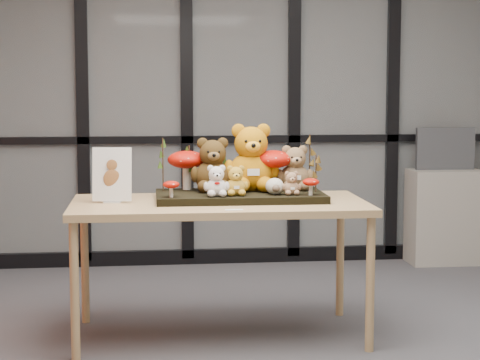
{
  "coord_description": "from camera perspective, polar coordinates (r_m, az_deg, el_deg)",
  "views": [
    {
      "loc": [
        -0.85,
        -4.73,
        1.53
      ],
      "look_at": [
        -0.26,
        0.32,
        0.95
      ],
      "focal_mm": 65.0,
      "sensor_mm": 36.0,
      "label": 1
    }
  ],
  "objects": [
    {
      "name": "mushroom_back_left",
      "position": [
        5.37,
        -3.51,
        0.78
      ],
      "size": [
        0.24,
        0.24,
        0.27
      ],
      "primitive_type": null,
      "color": "#AA0F05",
      "rests_on": "diorama_tray"
    },
    {
      "name": "room_shell",
      "position": [
        4.81,
        3.55,
        8.26
      ],
      "size": [
        5.0,
        5.0,
        5.0
      ],
      "color": "beige",
      "rests_on": "floor"
    },
    {
      "name": "bear_tan_back",
      "position": [
        5.37,
        3.61,
        0.96
      ],
      "size": [
        0.23,
        0.21,
        0.3
      ],
      "primitive_type": null,
      "rotation": [
        0.0,
        0.0,
        -0.01
      ],
      "color": "brown",
      "rests_on": "diorama_tray"
    },
    {
      "name": "sprig_green_centre",
      "position": [
        5.4,
        -1.2,
        0.71
      ],
      "size": [
        0.05,
        0.05,
        0.25
      ],
      "primitive_type": null,
      "color": "#203C0D",
      "rests_on": "diorama_tray"
    },
    {
      "name": "mushroom_front_right",
      "position": [
        5.12,
        4.67,
        -0.38
      ],
      "size": [
        0.1,
        0.1,
        0.11
      ],
      "primitive_type": null,
      "color": "#AA0F05",
      "rests_on": "diorama_tray"
    },
    {
      "name": "bear_beige_small",
      "position": [
        5.13,
        3.4,
        -0.12
      ],
      "size": [
        0.12,
        0.11,
        0.15
      ],
      "primitive_type": null,
      "rotation": [
        0.0,
        0.0,
        -0.01
      ],
      "color": "#A17754",
      "rests_on": "diorama_tray"
    },
    {
      "name": "plush_cream_hedgehog",
      "position": [
        5.14,
        2.29,
        -0.36
      ],
      "size": [
        0.08,
        0.08,
        0.11
      ],
      "primitive_type": null,
      "rotation": [
        0.0,
        0.0,
        -0.01
      ],
      "color": "silver",
      "rests_on": "diorama_tray"
    },
    {
      "name": "sprig_dry_mid_right",
      "position": [
        5.26,
        5.0,
        0.44
      ],
      "size": [
        0.05,
        0.05,
        0.23
      ],
      "primitive_type": null,
      "color": "brown",
      "rests_on": "diorama_tray"
    },
    {
      "name": "diorama_tray",
      "position": [
        5.23,
        -0.0,
        -1.07
      ],
      "size": [
        1.01,
        0.51,
        0.04
      ],
      "primitive_type": "cube",
      "rotation": [
        0.0,
        0.0,
        -0.01
      ],
      "color": "black",
      "rests_on": "display_table"
    },
    {
      "name": "glass_partition",
      "position": [
        7.25,
        0.05,
        5.6
      ],
      "size": [
        4.9,
        0.06,
        2.78
      ],
      "color": "#2D383F",
      "rests_on": "floor"
    },
    {
      "name": "bear_small_yellow",
      "position": [
        5.09,
        -0.28,
        0.07
      ],
      "size": [
        0.15,
        0.14,
        0.19
      ],
      "primitive_type": null,
      "rotation": [
        0.0,
        0.0,
        -0.01
      ],
      "color": "gold",
      "rests_on": "diorama_tray"
    },
    {
      "name": "sprig_dry_far_right",
      "position": [
        5.38,
        4.59,
        1.2
      ],
      "size": [
        0.05,
        0.05,
        0.34
      ],
      "primitive_type": null,
      "color": "brown",
      "rests_on": "diorama_tray"
    },
    {
      "name": "bear_brown_medium",
      "position": [
        5.29,
        -1.8,
        1.21
      ],
      "size": [
        0.28,
        0.25,
        0.36
      ],
      "primitive_type": null,
      "rotation": [
        0.0,
        0.0,
        -0.01
      ],
      "color": "#432E11",
      "rests_on": "diorama_tray"
    },
    {
      "name": "bear_pooh_yellow",
      "position": [
        5.32,
        0.72,
        1.73
      ],
      "size": [
        0.35,
        0.32,
        0.45
      ],
      "primitive_type": null,
      "rotation": [
        0.0,
        0.0,
        -0.01
      ],
      "color": "#C2780B",
      "rests_on": "diorama_tray"
    },
    {
      "name": "monitor",
      "position": [
        7.47,
        13.32,
        2.02
      ],
      "size": [
        0.5,
        0.05,
        0.35
      ],
      "color": "#47494E",
      "rests_on": "cabinet"
    },
    {
      "name": "bear_white_bow",
      "position": [
        5.06,
        -1.56,
        0.06
      ],
      "size": [
        0.16,
        0.14,
        0.2
      ],
      "primitive_type": null,
      "rotation": [
        0.0,
        0.0,
        -0.01
      ],
      "color": "white",
      "rests_on": "diorama_tray"
    },
    {
      "name": "label_card",
      "position": [
        4.82,
        -0.39,
        -1.97
      ],
      "size": [
        0.1,
        0.03,
        0.0
      ],
      "primitive_type": "cube",
      "color": "white",
      "rests_on": "display_table"
    },
    {
      "name": "mushroom_front_left",
      "position": [
        5.03,
        -4.53,
        -0.54
      ],
      "size": [
        0.1,
        0.1,
        0.11
      ],
      "primitive_type": null,
      "color": "#AA0F05",
      "rests_on": "diorama_tray"
    },
    {
      "name": "sprig_green_mid_left",
      "position": [
        5.38,
        -3.35,
        0.83
      ],
      "size": [
        0.05,
        0.05,
        0.28
      ],
      "primitive_type": null,
      "color": "#203C0D",
      "rests_on": "diorama_tray"
    },
    {
      "name": "mushroom_back_right",
      "position": [
        5.35,
        2.14,
        0.79
      ],
      "size": [
        0.24,
        0.24,
        0.27
      ],
      "primitive_type": null,
      "color": "#AA0F05",
      "rests_on": "diorama_tray"
    },
    {
      "name": "cabinet",
      "position": [
        7.52,
        13.25,
        -2.35
      ],
      "size": [
        0.59,
        0.35,
        0.79
      ],
      "primitive_type": "cube",
      "color": "#9D988C",
      "rests_on": "floor"
    },
    {
      "name": "floor",
      "position": [
        5.04,
        3.41,
        -11.2
      ],
      "size": [
        5.0,
        5.0,
        0.0
      ],
      "primitive_type": "plane",
      "color": "#504F54",
      "rests_on": "ground"
    },
    {
      "name": "display_table",
      "position": [
        5.17,
        -1.37,
        -2.14
      ],
      "size": [
        1.76,
        0.9,
        0.82
      ],
      "rotation": [
        0.0,
        0.0,
        -0.01
      ],
      "color": "tan",
      "rests_on": "floor"
    },
    {
      "name": "sign_holder",
      "position": [
        5.15,
        -8.4,
        0.21
      ],
      "size": [
        0.23,
        0.07,
        0.33
      ],
      "rotation": [
        0.0,
        0.0,
        -0.11
      ],
      "color": "silver",
      "rests_on": "display_table"
    },
    {
      "name": "sprig_green_far_left",
      "position": [
        5.31,
        -5.08,
        1.02
      ],
      "size": [
        0.05,
        0.05,
        0.32
      ],
      "primitive_type": null,
      "color": "#203C0D",
      "rests_on": "diorama_tray"
    }
  ]
}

